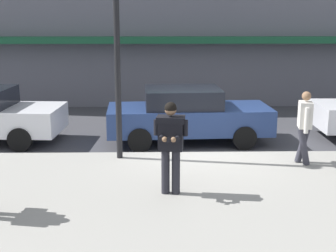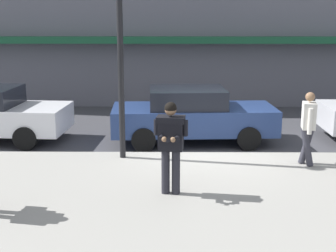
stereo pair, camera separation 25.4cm
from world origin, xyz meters
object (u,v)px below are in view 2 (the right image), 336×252
(man_texting_on_phone, at_px, (171,138))
(pedestrian_in_light_coat, at_px, (308,124))
(parked_sedan_mid, at_px, (192,115))
(street_lamp_post, at_px, (120,32))

(man_texting_on_phone, relative_size, pedestrian_in_light_coat, 1.06)
(parked_sedan_mid, distance_m, man_texting_on_phone, 4.34)
(parked_sedan_mid, xyz_separation_m, man_texting_on_phone, (-0.58, -4.27, 0.46))
(parked_sedan_mid, bearing_deg, man_texting_on_phone, -97.71)
(pedestrian_in_light_coat, relative_size, street_lamp_post, 0.35)
(parked_sedan_mid, xyz_separation_m, pedestrian_in_light_coat, (2.53, -2.45, 0.32))
(pedestrian_in_light_coat, bearing_deg, man_texting_on_phone, -149.64)
(pedestrian_in_light_coat, xyz_separation_m, street_lamp_post, (-4.28, 0.54, 2.03))
(parked_sedan_mid, bearing_deg, street_lamp_post, -132.45)
(street_lamp_post, bearing_deg, pedestrian_in_light_coat, -7.12)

